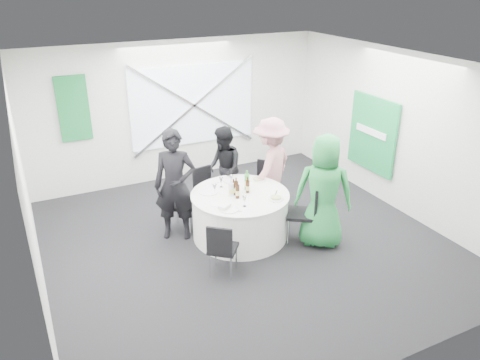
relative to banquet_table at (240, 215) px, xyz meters
name	(u,v)px	position (x,y,z in m)	size (l,w,h in m)	color
floor	(245,241)	(0.00, -0.20, -0.38)	(6.00, 6.00, 0.00)	black
ceiling	(246,65)	(0.00, -0.20, 2.42)	(6.00, 6.00, 0.00)	white
wall_back	(179,111)	(0.00, 2.80, 1.02)	(6.00, 6.00, 0.00)	silver
wall_front	(387,264)	(0.00, -3.20, 1.02)	(6.00, 6.00, 0.00)	silver
wall_left	(28,200)	(-3.00, -0.20, 1.02)	(6.00, 6.00, 0.00)	silver
wall_right	(400,132)	(3.00, -0.20, 1.02)	(6.00, 6.00, 0.00)	silver
window_panel	(193,105)	(0.30, 2.76, 1.12)	(2.60, 0.03, 1.60)	silver
window_brace_a	(194,105)	(0.30, 2.72, 1.12)	(0.05, 0.05, 3.16)	silver
window_brace_b	(194,105)	(0.30, 2.72, 1.12)	(0.05, 0.05, 3.16)	silver
green_banner	(74,109)	(-2.00, 2.75, 1.32)	(0.55, 0.04, 1.20)	#146627
green_sign	(372,134)	(2.94, 0.40, 0.82)	(0.05, 1.20, 1.40)	#198D45
banquet_table	(240,215)	(0.00, 0.00, 0.00)	(1.56, 1.56, 0.76)	silver
chair_back	(205,187)	(-0.18, 1.03, 0.11)	(0.44, 0.45, 0.84)	black
chair_back_left	(177,200)	(-0.81, 0.68, 0.15)	(0.58, 0.58, 0.91)	black
chair_back_right	(265,181)	(0.89, 0.79, 0.11)	(0.55, 0.55, 0.85)	black
chair_front_right	(307,209)	(0.88, -0.60, 0.20)	(0.62, 0.62, 0.98)	black
chair_front_left	(222,246)	(-0.72, -0.88, 0.11)	(0.53, 0.54, 0.84)	black
person_man_back_left	(175,185)	(-0.91, 0.45, 0.53)	(0.66, 0.43, 1.81)	black
person_man_back	(224,169)	(0.18, 1.03, 0.39)	(0.74, 0.41, 1.53)	black
person_woman_pink	(271,166)	(0.87, 0.56, 0.48)	(1.12, 0.52, 1.73)	#C07C83
person_woman_green	(324,192)	(1.04, -0.76, 0.52)	(0.88, 0.57, 1.81)	#268B41
plate_back	(231,181)	(0.08, 0.51, 0.39)	(0.26, 0.26, 0.01)	white
plate_back_left	(208,192)	(-0.42, 0.27, 0.39)	(0.30, 0.30, 0.01)	white
plate_back_right	(258,179)	(0.50, 0.34, 0.40)	(0.25, 0.25, 0.04)	white
plate_front_right	(276,198)	(0.41, -0.40, 0.40)	(0.24, 0.24, 0.04)	white
plate_front_left	(229,209)	(-0.38, -0.41, 0.39)	(0.28, 0.28, 0.01)	white
napkin	(225,206)	(-0.42, -0.35, 0.42)	(0.18, 0.12, 0.05)	silver
beer_bottle_a	(234,189)	(-0.10, 0.01, 0.48)	(0.06, 0.06, 0.27)	#351A09
beer_bottle_b	(236,187)	(-0.02, 0.09, 0.47)	(0.06, 0.06, 0.24)	#351A09
beer_bottle_c	(248,187)	(0.13, -0.01, 0.48)	(0.06, 0.06, 0.26)	#351A09
beer_bottle_d	(238,192)	(-0.10, -0.12, 0.49)	(0.06, 0.06, 0.28)	#351A09
green_water_bottle	(247,182)	(0.17, 0.10, 0.51)	(0.08, 0.08, 0.33)	green
clear_water_bottle	(231,190)	(-0.16, 0.00, 0.49)	(0.08, 0.08, 0.28)	silver
wine_glass_a	(231,178)	(0.02, 0.37, 0.50)	(0.07, 0.07, 0.17)	white
wine_glass_b	(221,180)	(-0.16, 0.37, 0.50)	(0.07, 0.07, 0.17)	white
wine_glass_c	(245,199)	(-0.13, -0.41, 0.50)	(0.07, 0.07, 0.17)	white
wine_glass_d	(215,187)	(-0.36, 0.16, 0.50)	(0.07, 0.07, 0.17)	white
fork_a	(215,206)	(-0.53, -0.23, 0.38)	(0.01, 0.15, 0.01)	silver
knife_a	(237,211)	(-0.29, -0.50, 0.38)	(0.01, 0.15, 0.01)	silver
fork_b	(274,201)	(0.36, -0.45, 0.38)	(0.01, 0.15, 0.01)	silver
knife_b	(276,193)	(0.53, -0.21, 0.38)	(0.01, 0.15, 0.01)	silver
fork_c	(233,179)	(0.15, 0.56, 0.38)	(0.01, 0.15, 0.01)	silver
knife_c	(215,183)	(-0.20, 0.54, 0.38)	(0.01, 0.15, 0.01)	silver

